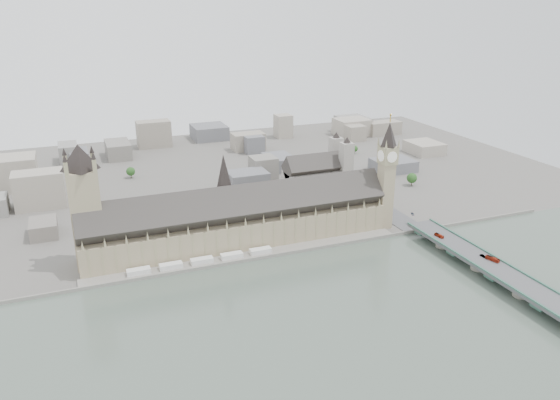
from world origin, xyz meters
name	(u,v)px	position (x,y,z in m)	size (l,w,h in m)	color
ground	(247,254)	(0.00, 0.00, 0.00)	(900.00, 900.00, 0.00)	#595651
river_thames	(336,369)	(0.00, -165.00, 0.00)	(600.00, 600.00, 0.00)	#4A574C
embankment_wall	(252,259)	(0.00, -15.00, 1.50)	(600.00, 1.50, 3.00)	slate
river_terrace	(249,256)	(0.00, -7.50, 1.00)	(270.00, 15.00, 2.00)	slate
terrace_tents	(202,261)	(-40.00, -7.00, 4.00)	(118.00, 7.00, 4.00)	white
palace_of_westminster	(239,220)	(0.00, 19.70, 22.71)	(265.00, 40.73, 55.44)	gray
elizabeth_tower	(387,168)	(138.00, 8.00, 58.09)	(17.00, 17.00, 107.50)	gray
victoria_tower	(85,201)	(-122.00, 26.00, 55.20)	(30.00, 30.00, 100.00)	gray
central_tower	(224,181)	(-10.00, 26.00, 57.92)	(13.00, 13.00, 48.00)	tan
westminster_bridge	(472,260)	(162.00, -87.50, 5.12)	(25.00, 325.00, 10.25)	#474749
bridge_parapets	(515,278)	(162.00, -132.00, 10.82)	(25.00, 235.00, 1.15)	#356050
westminster_abbey	(318,178)	(110.92, 95.00, 25.08)	(68.00, 36.00, 64.00)	gray
city_skyline_inland	(183,159)	(0.00, 245.00, 19.00)	(720.00, 360.00, 38.00)	gray
park_trees	(216,222)	(-10.00, 60.00, 7.50)	(110.00, 30.00, 15.00)	#1A481A
red_bus_north	(439,236)	(157.29, -49.89, 11.57)	(2.22, 9.48, 2.64)	#A52A12
red_bus_south	(492,259)	(167.45, -102.84, 11.83)	(2.66, 11.35, 3.16)	#9F2713
car_silver	(483,256)	(165.46, -94.42, 11.07)	(1.74, 4.99, 1.65)	gray
car_approach	(413,214)	(166.24, 2.11, 11.07)	(2.28, 5.62, 1.63)	gray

